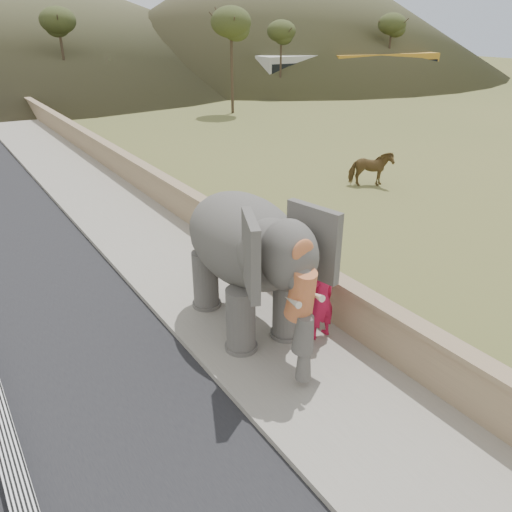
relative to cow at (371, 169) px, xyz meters
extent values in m
plane|color=olive|center=(-9.59, -8.94, -0.70)|extent=(160.00, 160.00, 0.00)
cube|color=#9E9687|center=(-9.59, 1.06, -0.63)|extent=(3.00, 120.00, 0.15)
cube|color=tan|center=(-7.94, 1.06, -0.15)|extent=(0.30, 120.00, 1.10)
imported|color=brown|center=(0.00, 0.00, 0.00)|extent=(1.82, 1.52, 1.41)
imported|color=silver|center=(6.11, 27.84, 0.02)|extent=(4.50, 2.61, 1.44)
cube|color=beige|center=(16.93, 24.17, 0.85)|extent=(11.14, 3.20, 3.10)
cube|color=#C68923|center=(23.36, 21.74, 0.85)|extent=(11.28, 4.83, 3.10)
cone|color=brown|center=(26.41, 43.06, 7.30)|extent=(56.00, 56.00, 16.00)
imported|color=#AF1235|center=(-8.64, -7.14, 0.34)|extent=(0.65, 0.43, 1.78)
camera|label=1|loc=(-14.51, -13.62, 5.44)|focal=35.00mm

